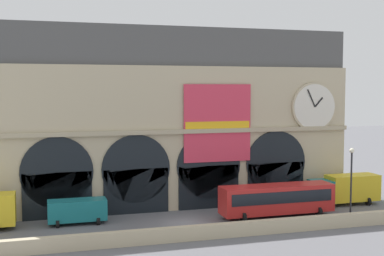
% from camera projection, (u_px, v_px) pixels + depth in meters
% --- Properties ---
extents(ground_plane, '(200.00, 200.00, 0.00)m').
position_uv_depth(ground_plane, '(187.00, 223.00, 46.88)').
color(ground_plane, slate).
extents(quay_parapet_wall, '(90.00, 0.70, 1.17)m').
position_uv_depth(quay_parapet_wall, '(204.00, 232.00, 41.91)').
color(quay_parapet_wall, '#BCAD8C').
rests_on(quay_parapet_wall, ground).
extents(station_building, '(38.84, 5.04, 18.43)m').
position_uv_depth(station_building, '(168.00, 121.00, 53.21)').
color(station_building, '#BCAD8C').
rests_on(station_building, ground).
extents(van_midwest, '(5.20, 2.48, 2.20)m').
position_uv_depth(van_midwest, '(77.00, 210.00, 46.60)').
color(van_midwest, '#19727A').
rests_on(van_midwest, ground).
extents(bus_mideast, '(11.00, 3.25, 3.10)m').
position_uv_depth(bus_mideast, '(277.00, 199.00, 48.91)').
color(bus_mideast, red).
rests_on(bus_mideast, ground).
extents(box_truck_east, '(7.50, 2.91, 3.12)m').
position_uv_depth(box_truck_east, '(345.00, 189.00, 54.31)').
color(box_truck_east, '#19727A').
rests_on(box_truck_east, ground).
extents(street_lamp_quayside, '(0.44, 0.44, 6.90)m').
position_uv_depth(street_lamp_quayside, '(351.00, 176.00, 46.38)').
color(street_lamp_quayside, black).
rests_on(street_lamp_quayside, ground).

